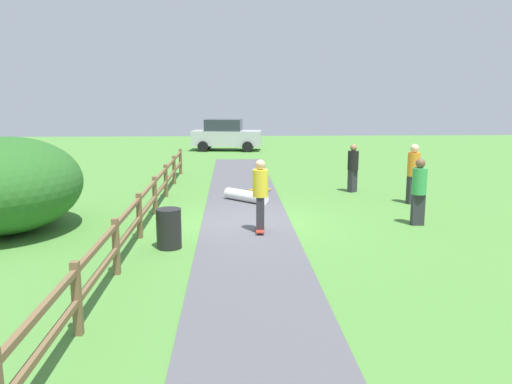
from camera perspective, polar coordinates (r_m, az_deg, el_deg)
ground_plane at (r=13.95m, az=-1.05°, el=-3.49°), size 60.00×60.00×0.00m
asphalt_path at (r=13.95m, az=-1.05°, el=-3.45°), size 2.40×28.00×0.02m
wooden_fence at (r=13.97m, az=-11.78°, el=-0.89°), size 0.12×18.12×1.10m
bush_large at (r=14.40m, az=-25.73°, el=0.73°), size 3.65×4.38×2.38m
trash_bin at (r=11.84m, az=-9.52°, el=-3.97°), size 0.56×0.56×0.90m
skater_riding at (r=12.86m, az=0.47°, el=0.01°), size 0.40×0.81×1.81m
skater_fallen at (r=16.74m, az=-0.96°, el=-0.40°), size 1.48×1.49×0.36m
skateboard_loose at (r=18.43m, az=0.41°, el=0.26°), size 0.82×0.38×0.08m
bystander_green at (r=14.27m, az=17.43°, el=0.36°), size 0.39×0.39×1.77m
bystander_black at (r=18.64m, az=10.58°, el=2.83°), size 0.54×0.54×1.70m
bystander_orange at (r=17.04m, az=16.86°, el=2.25°), size 0.47×0.47×1.89m
parked_car_silver at (r=32.28m, az=-3.30°, el=6.27°), size 4.37×2.38×1.92m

